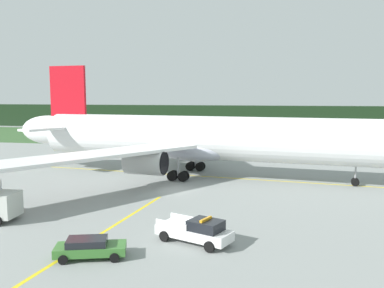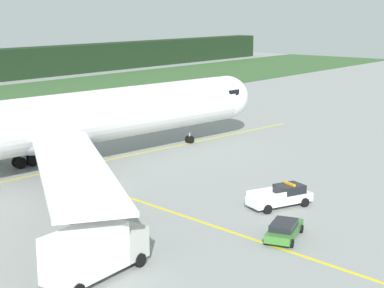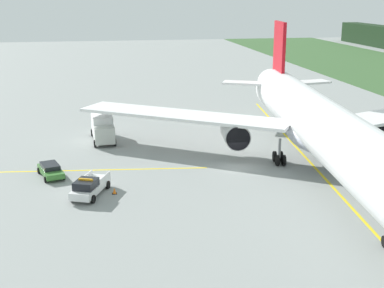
# 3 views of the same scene
# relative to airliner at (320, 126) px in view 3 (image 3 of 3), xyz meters

# --- Properties ---
(ground) EXTENTS (320.00, 320.00, 0.00)m
(ground) POSITION_rel_airliner_xyz_m (-2.33, -8.29, -4.81)
(ground) COLOR gray
(taxiway_centerline_main) EXTENTS (71.30, 8.17, 0.01)m
(taxiway_centerline_main) POSITION_rel_airliner_xyz_m (0.69, -0.08, -4.81)
(taxiway_centerline_main) COLOR yellow
(taxiway_centerline_main) RESTS_ON ground
(taxiway_centerline_spur) EXTENTS (3.20, 26.31, 0.01)m
(taxiway_centerline_spur) POSITION_rel_airliner_xyz_m (-4.36, -24.47, -4.81)
(taxiway_centerline_spur) COLOR yellow
(taxiway_centerline_spur) RESTS_ON ground
(airliner) EXTENTS (55.12, 52.10, 14.34)m
(airliner) POSITION_rel_airliner_xyz_m (0.00, 0.00, 0.00)
(airliner) COLOR white
(airliner) RESTS_ON ground
(ops_pickup_truck) EXTENTS (5.83, 3.84, 1.94)m
(ops_pickup_truck) POSITION_rel_airliner_xyz_m (3.20, -23.62, -3.91)
(ops_pickup_truck) COLOR silver
(ops_pickup_truck) RESTS_ON ground
(catering_truck) EXTENTS (7.30, 3.08, 3.45)m
(catering_truck) POSITION_rel_airliner_xyz_m (-15.97, -22.08, -3.05)
(catering_truck) COLOR #B4B8B0
(catering_truck) RESTS_ON ground
(staff_car) EXTENTS (4.79, 3.05, 1.30)m
(staff_car) POSITION_rel_airliner_xyz_m (-3.00, -27.57, -4.11)
(staff_car) COLOR #38712E
(staff_car) RESTS_ON ground
(apron_cone) EXTENTS (0.46, 0.46, 0.58)m
(apron_cone) POSITION_rel_airliner_xyz_m (3.09, -21.38, -4.53)
(apron_cone) COLOR black
(apron_cone) RESTS_ON ground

